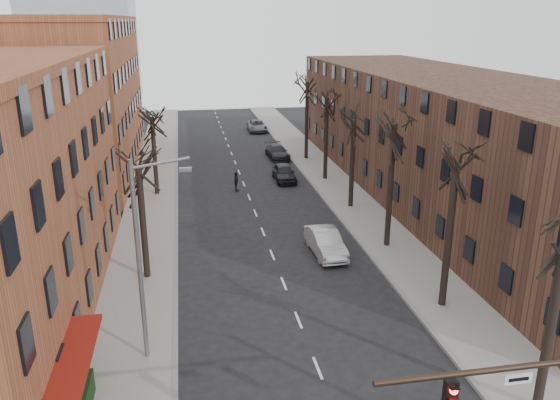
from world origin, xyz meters
TOP-DOWN VIEW (x-y plane):
  - sidewalk_left at (-8.00, 35.00)m, footprint 4.00×90.00m
  - sidewalk_right at (8.00, 35.00)m, footprint 4.00×90.00m
  - building_left_far at (-16.00, 44.00)m, footprint 12.00×28.00m
  - building_right at (16.00, 30.00)m, footprint 12.00×50.00m
  - tree_right_b at (7.60, 12.00)m, footprint 5.20×5.20m
  - tree_right_c at (7.60, 20.00)m, footprint 5.20×5.20m
  - tree_right_d at (7.60, 28.00)m, footprint 5.20×5.20m
  - tree_right_e at (7.60, 36.00)m, footprint 5.20×5.20m
  - tree_right_f at (7.60, 44.00)m, footprint 5.20×5.20m
  - tree_left_a at (-7.60, 18.00)m, footprint 5.20×5.20m
  - tree_left_b at (-7.60, 34.00)m, footprint 5.20×5.20m
  - streetlight at (-7.03, 10.00)m, footprint 2.45×0.22m
  - silver_sedan at (3.35, 19.59)m, footprint 1.86×4.80m
  - parked_car_near at (3.80, 36.41)m, footprint 1.82×4.49m
  - parked_car_mid at (4.65, 44.89)m, footprint 2.26×4.99m
  - parked_car_far at (4.55, 60.25)m, footprint 2.49×5.22m
  - pedestrian_crossing at (-0.87, 33.92)m, footprint 0.63×1.07m

SIDE VIEW (x-z plane):
  - tree_right_b at x=7.60m, z-range -5.40..5.40m
  - tree_right_c at x=7.60m, z-range -5.80..5.80m
  - tree_right_d at x=7.60m, z-range -5.00..5.00m
  - tree_right_e at x=7.60m, z-range -5.40..5.40m
  - tree_right_f at x=7.60m, z-range -5.80..5.80m
  - tree_left_a at x=-7.60m, z-range -4.75..4.75m
  - tree_left_b at x=-7.60m, z-range -4.75..4.75m
  - sidewalk_left at x=-8.00m, z-range 0.00..0.15m
  - sidewalk_right at x=8.00m, z-range 0.00..0.15m
  - parked_car_mid at x=4.65m, z-range 0.00..1.42m
  - parked_car_far at x=4.55m, z-range 0.00..1.44m
  - parked_car_near at x=3.80m, z-range 0.00..1.53m
  - silver_sedan at x=3.35m, z-range 0.00..1.56m
  - pedestrian_crossing at x=-0.87m, z-range 0.00..1.70m
  - building_right at x=16.00m, z-range 0.00..10.00m
  - streetlight at x=-7.03m, z-range 0.50..9.53m
  - building_left_far at x=-16.00m, z-range 0.00..14.00m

